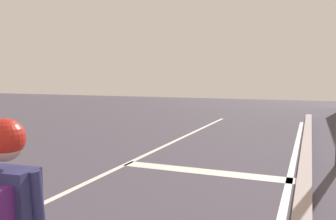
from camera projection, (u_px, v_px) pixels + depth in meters
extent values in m
cube|color=silver|center=(90.00, 181.00, 6.21)|extent=(0.12, 20.00, 0.01)
cube|color=silver|center=(284.00, 207.00, 4.98)|extent=(0.12, 20.00, 0.01)
cube|color=silver|center=(205.00, 172.00, 6.83)|extent=(3.43, 0.40, 0.01)
cube|color=#A79594|center=(303.00, 205.00, 4.88)|extent=(0.24, 24.00, 0.14)
cube|color=navy|center=(8.00, 213.00, 1.97)|extent=(0.36, 0.21, 0.52)
cylinder|color=navy|center=(38.00, 211.00, 1.95)|extent=(0.07, 0.11, 0.47)
sphere|color=tan|center=(5.00, 143.00, 1.94)|extent=(0.20, 0.20, 0.20)
sphere|color=red|center=(4.00, 139.00, 1.93)|extent=(0.23, 0.23, 0.23)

